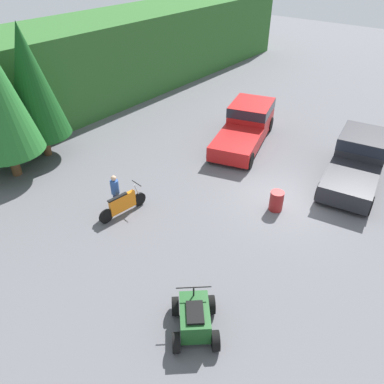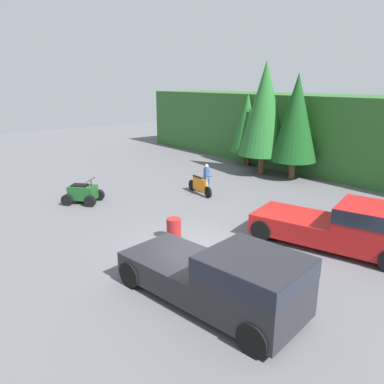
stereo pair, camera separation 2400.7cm
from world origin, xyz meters
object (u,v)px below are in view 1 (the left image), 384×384
at_px(dirt_bike, 123,204).
at_px(steel_barrel, 276,201).
at_px(pickup_truck_red, 247,123).
at_px(pickup_truck_second, 359,158).
at_px(rider_person, 115,191).
at_px(quad_atv, 195,318).

relative_size(dirt_bike, steel_barrel, 2.61).
xyz_separation_m(pickup_truck_red, steel_barrel, (-4.85, -4.49, -0.55)).
relative_size(pickup_truck_second, rider_person, 3.49).
xyz_separation_m(pickup_truck_red, quad_atv, (-11.64, -5.42, -0.48)).
distance_m(pickup_truck_red, quad_atv, 12.85).
height_order(pickup_truck_red, steel_barrel, pickup_truck_red).
distance_m(quad_atv, rider_person, 6.78).
bearing_deg(pickup_truck_second, steel_barrel, 151.49).
bearing_deg(steel_barrel, pickup_truck_second, -19.58).
distance_m(pickup_truck_second, rider_person, 11.41).
height_order(dirt_bike, rider_person, rider_person).
height_order(pickup_truck_red, dirt_bike, pickup_truck_red).
xyz_separation_m(pickup_truck_red, pickup_truck_second, (-0.03, -6.20, -0.00)).
bearing_deg(dirt_bike, pickup_truck_red, 4.99).
bearing_deg(quad_atv, rider_person, 25.70).
relative_size(pickup_truck_second, dirt_bike, 2.53).
relative_size(pickup_truck_red, pickup_truck_second, 1.06).
height_order(dirt_bike, steel_barrel, dirt_bike).
relative_size(pickup_truck_second, steel_barrel, 6.62).
relative_size(dirt_bike, quad_atv, 1.02).
bearing_deg(quad_atv, dirt_bike, 24.60).
xyz_separation_m(quad_atv, steel_barrel, (6.79, 0.93, -0.06)).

